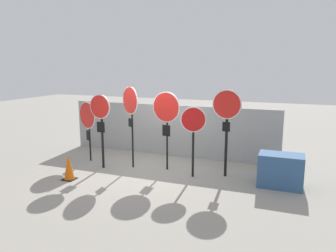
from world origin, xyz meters
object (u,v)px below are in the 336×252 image
(stop_sign_5, at_px, (227,115))
(stop_sign_0, at_px, (88,118))
(stop_sign_1, at_px, (101,116))
(stop_sign_4, at_px, (193,126))
(traffic_cone_0, at_px, (69,167))
(stop_sign_2, at_px, (130,106))
(storage_crate, at_px, (281,171))
(stop_sign_3, at_px, (166,112))

(stop_sign_5, bearing_deg, stop_sign_0, -176.19)
(stop_sign_0, distance_m, stop_sign_1, 0.97)
(stop_sign_4, bearing_deg, stop_sign_1, 172.21)
(traffic_cone_0, bearing_deg, stop_sign_0, 107.05)
(stop_sign_1, height_order, stop_sign_4, stop_sign_1)
(stop_sign_2, bearing_deg, stop_sign_1, -122.26)
(stop_sign_1, xyz_separation_m, stop_sign_4, (2.85, 0.22, -0.15))
(stop_sign_1, relative_size, storage_crate, 2.03)
(storage_crate, bearing_deg, stop_sign_4, -177.02)
(stop_sign_5, distance_m, traffic_cone_0, 4.61)
(stop_sign_0, relative_size, stop_sign_4, 0.98)
(stop_sign_4, xyz_separation_m, stop_sign_5, (0.85, 0.38, 0.29))
(stop_sign_0, distance_m, stop_sign_4, 3.68)
(stop_sign_1, bearing_deg, stop_sign_4, 10.56)
(traffic_cone_0, bearing_deg, stop_sign_3, 38.95)
(stop_sign_1, distance_m, stop_sign_3, 1.99)
(stop_sign_4, bearing_deg, stop_sign_2, 163.09)
(stop_sign_4, relative_size, traffic_cone_0, 2.74)
(stop_sign_1, height_order, traffic_cone_0, stop_sign_1)
(stop_sign_0, bearing_deg, traffic_cone_0, -49.26)
(stop_sign_3, bearing_deg, stop_sign_0, -169.66)
(stop_sign_3, relative_size, stop_sign_5, 0.96)
(stop_sign_4, bearing_deg, stop_sign_5, 11.95)
(stop_sign_0, bearing_deg, stop_sign_3, 25.13)
(stop_sign_2, xyz_separation_m, stop_sign_4, (2.03, -0.16, -0.44))
(stop_sign_2, bearing_deg, stop_sign_3, 41.01)
(stop_sign_0, height_order, traffic_cone_0, stop_sign_0)
(stop_sign_3, xyz_separation_m, storage_crate, (3.29, -0.21, -1.34))
(stop_sign_0, relative_size, stop_sign_5, 0.80)
(traffic_cone_0, bearing_deg, stop_sign_5, 24.64)
(stop_sign_3, relative_size, stop_sign_4, 1.18)
(stop_sign_0, height_order, stop_sign_3, stop_sign_3)
(stop_sign_2, xyz_separation_m, traffic_cone_0, (-1.11, -1.61, -1.55))
(stop_sign_4, bearing_deg, storage_crate, -9.31)
(stop_sign_3, bearing_deg, stop_sign_2, -162.35)
(stop_sign_0, xyz_separation_m, traffic_cone_0, (0.53, -1.71, -1.08))
(stop_sign_2, bearing_deg, stop_sign_0, -151.24)
(stop_sign_3, height_order, stop_sign_4, stop_sign_3)
(stop_sign_2, relative_size, stop_sign_5, 1.01)
(stop_sign_1, relative_size, stop_sign_2, 0.91)
(storage_crate, bearing_deg, stop_sign_5, 170.30)
(stop_sign_3, bearing_deg, stop_sign_4, -10.64)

